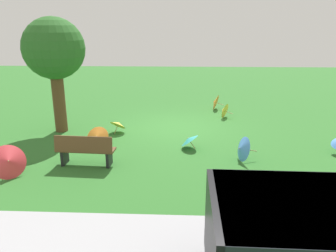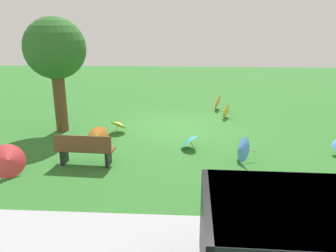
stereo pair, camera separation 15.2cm
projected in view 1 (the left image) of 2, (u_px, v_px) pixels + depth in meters
ground at (174, 127)px, 12.46m from camera, size 40.00×40.00×0.00m
park_bench at (85, 150)px, 8.90m from camera, size 1.62×0.57×0.90m
shade_tree at (54, 51)px, 11.21m from camera, size 2.13×2.13×4.06m
parasol_red_0 at (8, 161)px, 8.21m from camera, size 1.08×1.02×0.88m
parasol_orange_0 at (215, 102)px, 15.10m from camera, size 0.68×0.76×0.71m
parasol_yellow_0 at (224, 110)px, 13.74m from camera, size 0.64×0.67×0.63m
parasol_teal_0 at (189, 139)px, 10.24m from camera, size 0.71×0.75×0.52m
parasol_yellow_1 at (118, 124)px, 11.76m from camera, size 0.80×0.79×0.55m
parasol_orange_2 at (97, 137)px, 10.37m from camera, size 0.82×0.70×0.66m
parasol_blue_1 at (242, 149)px, 9.26m from camera, size 0.69×0.77×0.74m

